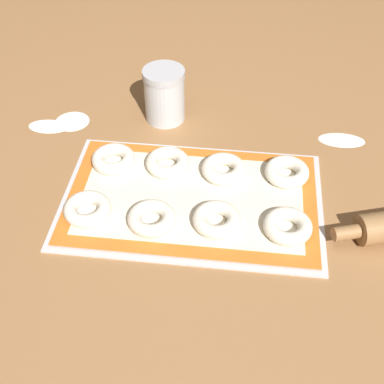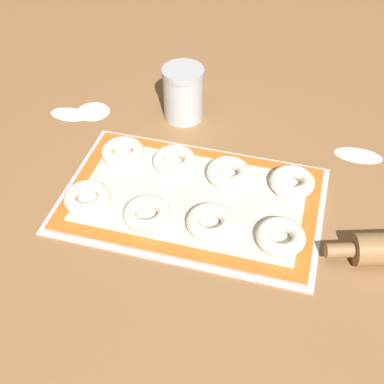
% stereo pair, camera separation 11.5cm
% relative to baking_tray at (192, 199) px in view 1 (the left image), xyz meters
% --- Properties ---
extents(ground_plane, '(2.80, 2.80, 0.00)m').
position_rel_baking_tray_xyz_m(ground_plane, '(-0.02, 0.01, -0.00)').
color(ground_plane, olive).
extents(baking_tray, '(0.51, 0.33, 0.01)m').
position_rel_baking_tray_xyz_m(baking_tray, '(0.00, 0.00, 0.00)').
color(baking_tray, silver).
rests_on(baking_tray, ground_plane).
extents(baking_mat, '(0.49, 0.30, 0.00)m').
position_rel_baking_tray_xyz_m(baking_mat, '(-0.00, 0.00, 0.01)').
color(baking_mat, orange).
rests_on(baking_mat, baking_tray).
extents(bagel_front_far_left, '(0.09, 0.09, 0.03)m').
position_rel_baking_tray_xyz_m(bagel_front_far_left, '(-0.19, -0.07, 0.02)').
color(bagel_front_far_left, silver).
rests_on(bagel_front_far_left, baking_mat).
extents(bagel_front_mid_left, '(0.09, 0.09, 0.03)m').
position_rel_baking_tray_xyz_m(bagel_front_mid_left, '(-0.07, -0.08, 0.02)').
color(bagel_front_mid_left, silver).
rests_on(bagel_front_mid_left, baking_mat).
extents(bagel_front_mid_right, '(0.09, 0.09, 0.03)m').
position_rel_baking_tray_xyz_m(bagel_front_mid_right, '(0.05, -0.07, 0.02)').
color(bagel_front_mid_right, silver).
rests_on(bagel_front_mid_right, baking_mat).
extents(bagel_front_far_right, '(0.09, 0.09, 0.03)m').
position_rel_baking_tray_xyz_m(bagel_front_far_right, '(0.19, -0.07, 0.02)').
color(bagel_front_far_right, silver).
rests_on(bagel_front_far_right, baking_mat).
extents(bagel_back_far_left, '(0.09, 0.09, 0.03)m').
position_rel_baking_tray_xyz_m(bagel_back_far_left, '(-0.18, 0.08, 0.02)').
color(bagel_back_far_left, silver).
rests_on(bagel_back_far_left, baking_mat).
extents(bagel_back_mid_left, '(0.09, 0.09, 0.03)m').
position_rel_baking_tray_xyz_m(bagel_back_mid_left, '(-0.06, 0.08, 0.02)').
color(bagel_back_mid_left, silver).
rests_on(bagel_back_mid_left, baking_mat).
extents(bagel_back_mid_right, '(0.09, 0.09, 0.03)m').
position_rel_baking_tray_xyz_m(bagel_back_mid_right, '(0.06, 0.08, 0.02)').
color(bagel_back_mid_right, silver).
rests_on(bagel_back_mid_right, baking_mat).
extents(bagel_back_far_right, '(0.09, 0.09, 0.03)m').
position_rel_baking_tray_xyz_m(bagel_back_far_right, '(0.19, 0.08, 0.02)').
color(bagel_back_far_right, silver).
rests_on(bagel_back_far_right, baking_mat).
extents(flour_canister, '(0.10, 0.10, 0.13)m').
position_rel_baking_tray_xyz_m(flour_canister, '(-0.09, 0.27, 0.06)').
color(flour_canister, silver).
rests_on(flour_canister, ground_plane).
extents(flour_patch_near, '(0.10, 0.05, 0.00)m').
position_rel_baking_tray_xyz_m(flour_patch_near, '(-0.36, 0.21, -0.00)').
color(flour_patch_near, white).
rests_on(flour_patch_near, ground_plane).
extents(flour_patch_far, '(0.10, 0.05, 0.00)m').
position_rel_baking_tray_xyz_m(flour_patch_far, '(0.31, 0.23, -0.00)').
color(flour_patch_far, white).
rests_on(flour_patch_far, ground_plane).
extents(flour_patch_side, '(0.08, 0.08, 0.00)m').
position_rel_baking_tray_xyz_m(flour_patch_side, '(-0.31, 0.23, -0.00)').
color(flour_patch_side, white).
rests_on(flour_patch_side, ground_plane).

